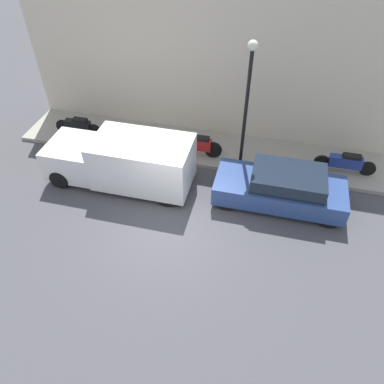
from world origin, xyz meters
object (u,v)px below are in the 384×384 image
at_px(parked_car, 281,188).
at_px(motorcycle_black, 78,126).
at_px(motorcycle_red, 199,145).
at_px(streetlamp, 248,92).
at_px(delivery_van, 122,160).
at_px(motorcycle_blue, 346,162).

relative_size(parked_car, motorcycle_black, 2.15).
relative_size(motorcycle_black, motorcycle_red, 1.12).
bearing_deg(streetlamp, motorcycle_black, 85.75).
bearing_deg(parked_car, delivery_van, 92.36).
distance_m(parked_car, delivery_van, 5.51).
distance_m(delivery_van, motorcycle_blue, 8.00).
height_order(delivery_van, motorcycle_red, delivery_van).
bearing_deg(parked_car, motorcycle_red, 61.22).
relative_size(delivery_van, streetlamp, 1.10).
distance_m(parked_car, motorcycle_red, 3.65).
bearing_deg(motorcycle_blue, parked_car, 132.91).
bearing_deg(motorcycle_black, delivery_van, -127.72).
bearing_deg(delivery_van, motorcycle_blue, -73.69).
distance_m(motorcycle_black, motorcycle_blue, 10.48).
height_order(motorcycle_black, motorcycle_red, motorcycle_red).
bearing_deg(delivery_van, streetlamp, -66.99).
bearing_deg(streetlamp, parked_car, -132.83).
relative_size(delivery_van, motorcycle_black, 2.58).
relative_size(parked_car, delivery_van, 0.83).
xyz_separation_m(motorcycle_black, motorcycle_blue, (0.07, -10.48, 0.01)).
xyz_separation_m(delivery_van, motorcycle_black, (2.17, 2.81, -0.37)).
relative_size(motorcycle_blue, streetlamp, 0.46).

